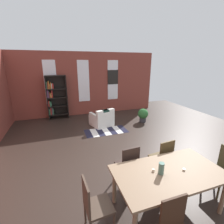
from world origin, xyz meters
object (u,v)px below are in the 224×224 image
object	(u,v)px
dining_chair_head_right	(222,169)
dining_table	(169,175)
dining_chair_far_left	(128,164)
potted_plant_by_shelf	(143,115)
dining_chair_far_right	(163,157)
vase_on_table	(161,168)
armchair_white	(102,119)
bookshelf_tall	(55,97)
dining_chair_head_left	(94,205)

from	to	relation	value
dining_chair_head_right	dining_table	bearing A→B (deg)	-179.98
dining_chair_far_left	potted_plant_by_shelf	distance (m)	4.07
dining_chair_far_right	potted_plant_by_shelf	xyz separation A→B (m)	(1.42, 3.37, -0.17)
vase_on_table	dining_chair_far_left	bearing A→B (deg)	108.70
dining_chair_far_left	dining_chair_far_right	bearing A→B (deg)	0.02
dining_chair_far_left	dining_chair_head_right	world-z (taller)	same
vase_on_table	potted_plant_by_shelf	size ratio (longest dim) A/B	0.34
vase_on_table	armchair_white	size ratio (longest dim) A/B	0.21
bookshelf_tall	armchair_white	size ratio (longest dim) A/B	2.04
vase_on_table	dining_chair_head_left	xyz separation A→B (m)	(-1.14, -0.00, -0.36)
dining_table	bookshelf_tall	size ratio (longest dim) A/B	0.93
dining_table	dining_chair_head_left	distance (m)	1.32
dining_chair_head_left	dining_chair_far_right	distance (m)	1.89
dining_table	dining_chair_far_right	world-z (taller)	dining_chair_far_right
dining_chair_far_right	armchair_white	world-z (taller)	dining_chair_far_right
dining_chair_head_left	bookshelf_tall	world-z (taller)	bookshelf_tall
vase_on_table	armchair_white	world-z (taller)	vase_on_table
dining_table	dining_chair_far_left	world-z (taller)	dining_chair_far_left
dining_chair_far_left	potted_plant_by_shelf	size ratio (longest dim) A/B	1.56
dining_chair_far_right	potted_plant_by_shelf	bearing A→B (deg)	67.22
armchair_white	potted_plant_by_shelf	distance (m)	1.85
dining_chair_far_right	bookshelf_tall	size ratio (longest dim) A/B	0.47
dining_chair_far_right	armchair_white	distance (m)	3.58
vase_on_table	bookshelf_tall	distance (m)	6.12
dining_chair_head_right	potted_plant_by_shelf	distance (m)	4.15
dining_chair_far_left	dining_chair_head_right	size ratio (longest dim) A/B	1.00
dining_chair_far_right	bookshelf_tall	bearing A→B (deg)	113.11
vase_on_table	bookshelf_tall	world-z (taller)	bookshelf_tall
dining_table	potted_plant_by_shelf	size ratio (longest dim) A/B	3.09
vase_on_table	dining_chair_head_right	distance (m)	1.52
bookshelf_tall	potted_plant_by_shelf	world-z (taller)	bookshelf_tall
dining_chair_head_left	dining_chair_far_right	bearing A→B (deg)	23.15
dining_table	dining_chair_far_left	distance (m)	0.87
dining_chair_head_left	potted_plant_by_shelf	size ratio (longest dim) A/B	1.56
potted_plant_by_shelf	vase_on_table	bearing A→B (deg)	-116.09
dining_chair_head_left	bookshelf_tall	distance (m)	5.95
dining_chair_far_left	bookshelf_tall	xyz separation A→B (m)	(-1.36, 5.17, 0.51)
dining_chair_far_left	armchair_white	bearing A→B (deg)	83.24
dining_chair_far_right	dining_chair_head_right	distance (m)	1.15
dining_chair_far_left	dining_chair_far_right	size ratio (longest dim) A/B	1.00
vase_on_table	dining_chair_head_left	size ratio (longest dim) A/B	0.21
dining_chair_far_left	potted_plant_by_shelf	bearing A→B (deg)	56.12
vase_on_table	potted_plant_by_shelf	distance (m)	4.61
bookshelf_tall	dining_chair_head_right	bearing A→B (deg)	-62.40
dining_chair_far_left	potted_plant_by_shelf	world-z (taller)	dining_chair_far_left
potted_plant_by_shelf	dining_chair_far_right	bearing A→B (deg)	-112.78
dining_chair_far_right	dining_chair_head_right	size ratio (longest dim) A/B	1.00
dining_chair_far_right	vase_on_table	bearing A→B (deg)	-128.92
vase_on_table	potted_plant_by_shelf	xyz separation A→B (m)	(2.01, 4.11, -0.53)
dining_table	dining_chair_far_left	xyz separation A→B (m)	(-0.42, 0.74, -0.18)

